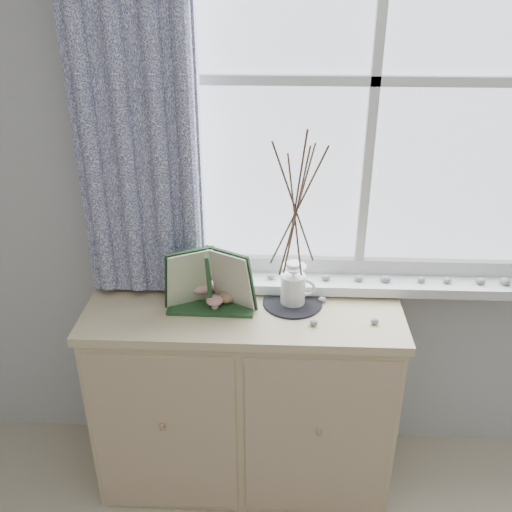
# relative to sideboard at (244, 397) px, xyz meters

# --- Properties ---
(sideboard) EXTENTS (1.20, 0.45, 0.85)m
(sideboard) POSITION_rel_sideboard_xyz_m (0.00, 0.00, 0.00)
(sideboard) COLOR tan
(sideboard) RESTS_ON ground
(botanical_book) EXTENTS (0.38, 0.14, 0.26)m
(botanical_book) POSITION_rel_sideboard_xyz_m (-0.12, -0.04, 0.55)
(botanical_book) COLOR #1F4021
(botanical_book) RESTS_ON sideboard
(toadstool_cluster) EXTENTS (0.14, 0.15, 0.09)m
(toadstool_cluster) POSITION_rel_sideboard_xyz_m (-0.15, 0.04, 0.48)
(toadstool_cluster) COLOR silver
(toadstool_cluster) RESTS_ON sideboard
(wooden_eggs) EXTENTS (0.10, 0.12, 0.08)m
(wooden_eggs) POSITION_rel_sideboard_xyz_m (-0.09, 0.07, 0.46)
(wooden_eggs) COLOR tan
(wooden_eggs) RESTS_ON sideboard
(songbird_figurine) EXTENTS (0.13, 0.06, 0.06)m
(songbird_figurine) POSITION_rel_sideboard_xyz_m (-0.01, 0.05, 0.46)
(songbird_figurine) COLOR beige
(songbird_figurine) RESTS_ON sideboard
(crocheted_doily) EXTENTS (0.23, 0.23, 0.01)m
(crocheted_doily) POSITION_rel_sideboard_xyz_m (0.19, 0.05, 0.43)
(crocheted_doily) COLOR black
(crocheted_doily) RESTS_ON sideboard
(twig_pitcher) EXTENTS (0.32, 0.32, 0.71)m
(twig_pitcher) POSITION_rel_sideboard_xyz_m (0.19, 0.05, 0.83)
(twig_pitcher) COLOR silver
(twig_pitcher) RESTS_ON crocheted_doily
(sideboard_pebbles) EXTENTS (0.25, 0.19, 0.02)m
(sideboard_pebbles) POSITION_rel_sideboard_xyz_m (0.35, -0.03, 0.44)
(sideboard_pebbles) COLOR #969799
(sideboard_pebbles) RESTS_ON sideboard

